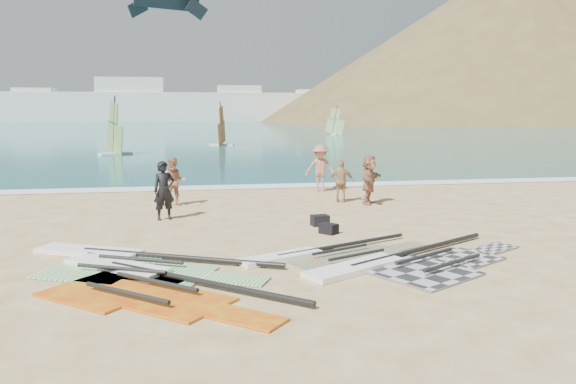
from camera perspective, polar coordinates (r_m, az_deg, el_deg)
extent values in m
plane|color=#DDC081|center=(13.13, 6.55, -6.76)|extent=(300.00, 300.00, 0.00)
cube|color=#0C5457|center=(144.24, -8.33, 6.97)|extent=(300.00, 240.00, 0.06)
cube|color=white|center=(24.96, -1.34, 0.52)|extent=(300.00, 1.20, 0.04)
cube|color=white|center=(162.99, -15.65, 8.32)|extent=(160.00, 8.00, 8.00)
cube|color=white|center=(167.37, -24.28, 8.06)|extent=(10.00, 7.00, 9.00)
cube|color=white|center=(163.01, -15.67, 9.02)|extent=(18.00, 7.00, 12.00)
cube|color=white|center=(162.73, -4.97, 8.95)|extent=(12.00, 7.00, 10.00)
cube|color=white|center=(166.69, 3.73, 8.78)|extent=(16.00, 7.00, 9.00)
cube|color=white|center=(172.43, 10.29, 8.98)|extent=(10.00, 7.00, 11.00)
cone|color=brown|center=(167.53, 22.38, 6.61)|extent=(143.00, 143.00, 45.00)
cube|color=#242426|center=(12.31, 13.03, -7.86)|extent=(2.67, 2.75, 0.04)
cube|color=#242426|center=(13.64, 17.32, -6.43)|extent=(1.94, 1.91, 0.04)
cube|color=#242426|center=(14.77, 20.22, -5.45)|extent=(1.40, 1.17, 0.04)
cylinder|color=black|center=(13.89, 13.37, -5.67)|extent=(4.22, 2.50, 0.11)
cylinder|color=black|center=(13.05, 13.73, -6.32)|extent=(1.76, 1.06, 0.08)
cylinder|color=black|center=(12.65, 16.40, -6.89)|extent=(1.76, 1.06, 0.08)
cube|color=white|center=(12.19, 6.78, -7.66)|extent=(2.51, 1.84, 0.12)
cube|color=green|center=(12.94, -18.51, -7.29)|extent=(2.69, 2.79, 0.04)
cube|color=green|center=(12.07, -11.64, -8.15)|extent=(1.97, 1.92, 0.04)
cube|color=green|center=(11.50, -5.35, -8.84)|extent=(1.45, 1.15, 0.04)
cylinder|color=black|center=(13.02, -10.94, -6.54)|extent=(4.54, 2.26, 0.12)
cylinder|color=black|center=(12.81, -14.76, -6.64)|extent=(1.89, 0.97, 0.09)
cylinder|color=black|center=(12.19, -16.59, -7.48)|extent=(1.89, 0.97, 0.09)
cube|color=white|center=(14.24, -19.55, -5.74)|extent=(2.64, 1.76, 0.12)
cube|color=orange|center=(12.77, 4.09, -7.08)|extent=(2.11, 2.20, 0.04)
cube|color=orange|center=(13.63, 8.64, -6.15)|extent=(1.55, 1.51, 0.04)
cube|color=orange|center=(14.39, 11.91, -5.46)|extent=(1.15, 0.89, 0.04)
cylinder|color=black|center=(14.00, 5.72, -5.36)|extent=(3.62, 1.72, 0.09)
cylinder|color=black|center=(13.32, 5.33, -5.81)|extent=(1.51, 0.74, 0.07)
cylinder|color=black|center=(12.88, 7.03, -6.33)|extent=(1.51, 0.74, 0.07)
cube|color=white|center=(12.92, -0.75, -6.68)|extent=(2.10, 1.36, 0.12)
cube|color=red|center=(11.45, -17.30, -9.27)|extent=(2.87, 2.89, 0.04)
cube|color=red|center=(10.29, -10.74, -11.06)|extent=(2.05, 2.04, 0.04)
cube|color=red|center=(9.47, -4.21, -12.67)|extent=(1.40, 1.33, 0.04)
cylinder|color=black|center=(11.16, -8.69, -9.01)|extent=(3.85, 3.29, 0.12)
cylinder|color=black|center=(11.14, -13.25, -8.86)|extent=(1.61, 1.39, 0.09)
cylinder|color=black|center=(10.64, -16.10, -9.80)|extent=(1.61, 1.39, 0.09)
cube|color=white|center=(12.75, -17.01, -7.26)|extent=(2.42, 2.20, 0.12)
cube|color=black|center=(16.67, 3.27, -2.90)|extent=(0.55, 0.43, 0.32)
cube|color=black|center=(15.62, 4.15, -3.74)|extent=(0.56, 0.57, 0.28)
imported|color=black|center=(17.84, -12.48, 0.14)|extent=(0.77, 0.62, 1.84)
imported|color=#AD7255|center=(20.35, -11.49, 1.03)|extent=(0.85, 0.67, 1.74)
imported|color=#AB6C5B|center=(23.41, 3.30, 2.42)|extent=(1.42, 1.03, 1.97)
imported|color=tan|center=(20.84, 5.43, 1.11)|extent=(0.99, 0.61, 1.58)
imported|color=#A87256|center=(20.53, 8.24, 1.27)|extent=(1.35, 1.70, 1.80)
cube|color=white|center=(44.35, -17.13, 3.74)|extent=(2.48, 1.84, 0.14)
cube|color=orange|center=(44.27, -17.19, 5.29)|extent=(1.55, 2.63, 2.67)
cube|color=orange|center=(44.22, -17.30, 7.66)|extent=(0.90, 1.50, 1.86)
cylinder|color=black|center=(44.24, -17.25, 6.61)|extent=(0.51, 0.78, 4.24)
cube|color=white|center=(53.67, -6.74, 4.80)|extent=(2.36, 1.32, 0.13)
cube|color=#C20310|center=(53.61, -6.76, 5.98)|extent=(0.90, 2.67, 2.47)
cube|color=#C20310|center=(53.57, -6.79, 7.79)|extent=(0.53, 1.51, 1.72)
cylinder|color=black|center=(53.58, -6.78, 6.99)|extent=(0.33, 0.77, 3.92)
cube|color=white|center=(75.59, 4.76, 5.86)|extent=(1.51, 2.22, 0.13)
cube|color=#64A81C|center=(75.55, 4.77, 6.66)|extent=(2.41, 1.21, 2.36)
cube|color=#64A81C|center=(75.52, 4.79, 7.89)|extent=(1.37, 0.71, 1.64)
cylinder|color=black|center=(75.53, 4.78, 7.34)|extent=(0.71, 0.41, 3.75)
cube|color=black|center=(53.94, -12.17, 18.50)|extent=(5.84, 3.02, 1.46)
cube|color=black|center=(52.99, -14.89, 17.83)|extent=(1.76, 1.36, 1.85)
cube|color=black|center=(54.76, -9.50, 17.67)|extent=(2.09, 0.97, 1.85)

